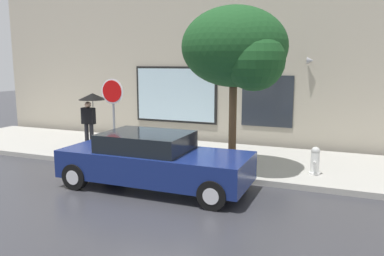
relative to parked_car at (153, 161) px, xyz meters
name	(u,v)px	position (x,y,z in m)	size (l,w,h in m)	color
ground_plane	(155,186)	(-0.04, 0.13, -0.68)	(60.00, 60.00, 0.00)	#333338
sidewalk	(198,156)	(-0.04, 3.13, -0.61)	(20.00, 4.00, 0.15)	#A3A099
building_facade	(223,50)	(-0.05, 5.63, 2.80)	(20.00, 0.67, 7.00)	#B2A893
parked_car	(153,161)	(0.00, 0.00, 0.00)	(4.60, 1.86, 1.36)	navy
fire_hydrant	(315,161)	(3.59, 2.17, -0.18)	(0.30, 0.44, 0.73)	white
pedestrian_with_umbrella	(91,104)	(-3.84, 2.79, 0.94)	(0.96, 0.96, 1.86)	black
street_tree	(238,50)	(1.57, 1.79, 2.68)	(2.81, 2.39, 4.35)	#4C3823
stop_sign	(113,102)	(-2.33, 1.84, 1.17)	(0.76, 0.10, 2.41)	gray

